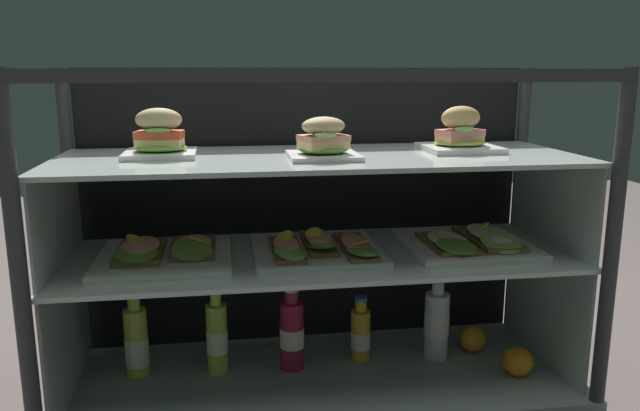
% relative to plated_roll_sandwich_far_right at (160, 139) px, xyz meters
% --- Properties ---
extents(ground_plane, '(6.00, 6.00, 0.02)m').
position_rel_plated_roll_sandwich_far_right_xyz_m(ground_plane, '(0.41, -0.04, -0.71)').
color(ground_plane, '#615552').
rests_on(ground_plane, ground).
extents(case_base_deck, '(1.41, 0.54, 0.04)m').
position_rel_plated_roll_sandwich_far_right_xyz_m(case_base_deck, '(0.41, -0.04, -0.68)').
color(case_base_deck, '#98A4A3').
rests_on(case_base_deck, ground).
extents(case_frame, '(1.41, 0.54, 0.88)m').
position_rel_plated_roll_sandwich_far_right_xyz_m(case_frame, '(0.41, 0.10, -0.22)').
color(case_frame, '#333338').
rests_on(case_frame, ground).
extents(riser_lower_tier, '(1.33, 0.47, 0.34)m').
position_rel_plated_roll_sandwich_far_right_xyz_m(riser_lower_tier, '(0.41, -0.04, -0.49)').
color(riser_lower_tier, silver).
rests_on(riser_lower_tier, case_base_deck).
extents(shelf_lower_glass, '(1.35, 0.49, 0.01)m').
position_rel_plated_roll_sandwich_far_right_xyz_m(shelf_lower_glass, '(0.41, -0.04, -0.32)').
color(shelf_lower_glass, silver).
rests_on(shelf_lower_glass, riser_lower_tier).
extents(riser_upper_tier, '(1.33, 0.47, 0.25)m').
position_rel_plated_roll_sandwich_far_right_xyz_m(riser_upper_tier, '(0.41, -0.04, -0.19)').
color(riser_upper_tier, silver).
rests_on(riser_upper_tier, shelf_lower_glass).
extents(shelf_upper_glass, '(1.35, 0.49, 0.01)m').
position_rel_plated_roll_sandwich_far_right_xyz_m(shelf_upper_glass, '(0.41, -0.04, -0.05)').
color(shelf_upper_glass, silver).
rests_on(shelf_upper_glass, riser_upper_tier).
extents(plated_roll_sandwich_far_right, '(0.18, 0.18, 0.12)m').
position_rel_plated_roll_sandwich_far_right_xyz_m(plated_roll_sandwich_far_right, '(0.00, 0.00, 0.00)').
color(plated_roll_sandwich_far_right, white).
rests_on(plated_roll_sandwich_far_right, shelf_upper_glass).
extents(plated_roll_sandwich_mid_left, '(0.18, 0.18, 0.10)m').
position_rel_plated_roll_sandwich_far_right_xyz_m(plated_roll_sandwich_mid_left, '(0.41, -0.09, -0.01)').
color(plated_roll_sandwich_mid_left, white).
rests_on(plated_roll_sandwich_mid_left, shelf_upper_glass).
extents(plated_roll_sandwich_near_left_corner, '(0.20, 0.20, 0.12)m').
position_rel_plated_roll_sandwich_far_right_xyz_m(plated_roll_sandwich_near_left_corner, '(0.80, -0.01, -0.00)').
color(plated_roll_sandwich_near_left_corner, white).
rests_on(plated_roll_sandwich_near_left_corner, shelf_upper_glass).
extents(open_sandwich_tray_mid_right, '(0.34, 0.34, 0.06)m').
position_rel_plated_roll_sandwich_far_right_xyz_m(open_sandwich_tray_mid_right, '(-0.00, -0.03, -0.29)').
color(open_sandwich_tray_mid_right, white).
rests_on(open_sandwich_tray_mid_right, shelf_lower_glass).
extents(open_sandwich_tray_right_of_center, '(0.34, 0.36, 0.06)m').
position_rel_plated_roll_sandwich_far_right_xyz_m(open_sandwich_tray_right_of_center, '(0.40, -0.04, -0.30)').
color(open_sandwich_tray_right_of_center, white).
rests_on(open_sandwich_tray_right_of_center, shelf_lower_glass).
extents(open_sandwich_tray_far_left, '(0.34, 0.34, 0.07)m').
position_rel_plated_roll_sandwich_far_right_xyz_m(open_sandwich_tray_far_left, '(0.82, -0.05, -0.29)').
color(open_sandwich_tray_far_left, white).
rests_on(open_sandwich_tray_far_left, shelf_lower_glass).
extents(juice_bottle_tucked_behind, '(0.07, 0.07, 0.24)m').
position_rel_plated_roll_sandwich_far_right_xyz_m(juice_bottle_tucked_behind, '(-0.10, 0.04, -0.57)').
color(juice_bottle_tucked_behind, '#BECD4A').
rests_on(juice_bottle_tucked_behind, case_base_deck).
extents(juice_bottle_near_post, '(0.06, 0.06, 0.26)m').
position_rel_plated_roll_sandwich_far_right_xyz_m(juice_bottle_near_post, '(0.13, 0.02, -0.56)').
color(juice_bottle_near_post, '#AFCF4A').
rests_on(juice_bottle_near_post, case_base_deck).
extents(juice_bottle_front_middle, '(0.07, 0.07, 0.25)m').
position_rel_plated_roll_sandwich_far_right_xyz_m(juice_bottle_front_middle, '(0.34, 0.01, -0.56)').
color(juice_bottle_front_middle, '#9B1E3F').
rests_on(juice_bottle_front_middle, case_base_deck).
extents(juice_bottle_front_second, '(0.06, 0.06, 0.19)m').
position_rel_plated_roll_sandwich_far_right_xyz_m(juice_bottle_front_second, '(0.54, 0.04, -0.59)').
color(juice_bottle_front_second, gold).
rests_on(juice_bottle_front_second, case_base_deck).
extents(juice_bottle_front_left_end, '(0.07, 0.07, 0.25)m').
position_rel_plated_roll_sandwich_far_right_xyz_m(juice_bottle_front_left_end, '(0.76, 0.01, -0.56)').
color(juice_bottle_front_left_end, silver).
rests_on(juice_bottle_front_left_end, case_base_deck).
extents(orange_fruit_beside_bottles, '(0.08, 0.08, 0.08)m').
position_rel_plated_roll_sandwich_far_right_xyz_m(orange_fruit_beside_bottles, '(0.95, -0.13, -0.62)').
color(orange_fruit_beside_bottles, orange).
rests_on(orange_fruit_beside_bottles, case_base_deck).
extents(orange_fruit_near_left_post, '(0.08, 0.08, 0.08)m').
position_rel_plated_roll_sandwich_far_right_xyz_m(orange_fruit_near_left_post, '(0.89, 0.03, -0.62)').
color(orange_fruit_near_left_post, orange).
rests_on(orange_fruit_near_left_post, case_base_deck).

